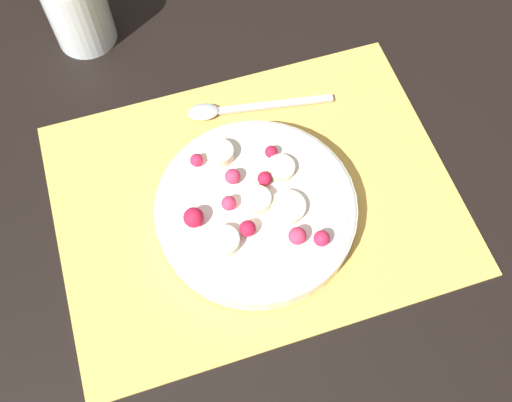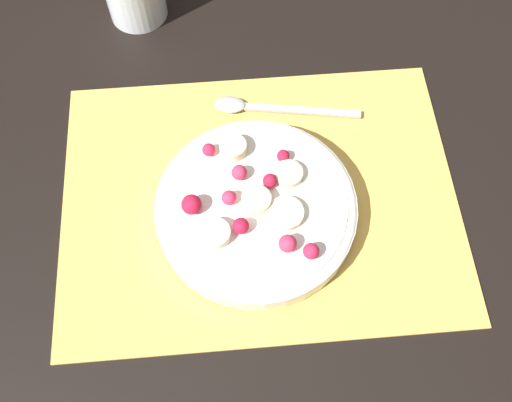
% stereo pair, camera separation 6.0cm
% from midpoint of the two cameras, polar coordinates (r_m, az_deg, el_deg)
% --- Properties ---
extents(ground_plane, '(3.00, 3.00, 0.00)m').
position_cam_midpoint_polar(ground_plane, '(0.64, -2.73, 0.02)').
color(ground_plane, black).
extents(placemat, '(0.44, 0.33, 0.01)m').
position_cam_midpoint_polar(placemat, '(0.64, -2.74, 0.14)').
color(placemat, '#E0B251').
rests_on(placemat, ground_plane).
extents(fruit_bowl, '(0.22, 0.22, 0.05)m').
position_cam_midpoint_polar(fruit_bowl, '(0.61, -2.81, -0.99)').
color(fruit_bowl, silver).
rests_on(fruit_bowl, placemat).
extents(spoon, '(0.18, 0.05, 0.01)m').
position_cam_midpoint_polar(spoon, '(0.70, -4.77, 8.95)').
color(spoon, '#B2B2B7').
rests_on(spoon, placemat).
extents(drinking_glass, '(0.08, 0.08, 0.10)m').
position_cam_midpoint_polar(drinking_glass, '(0.78, -19.62, 17.47)').
color(drinking_glass, white).
rests_on(drinking_glass, ground_plane).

